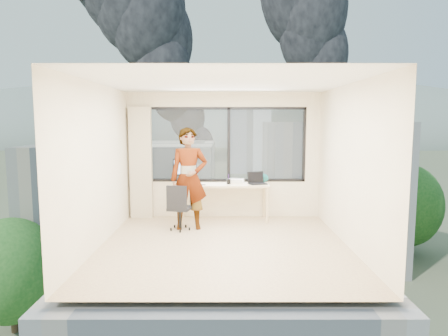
{
  "coord_description": "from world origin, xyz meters",
  "views": [
    {
      "loc": [
        -0.0,
        -6.13,
        1.99
      ],
      "look_at": [
        0.0,
        1.0,
        1.15
      ],
      "focal_mm": 31.23,
      "sensor_mm": 36.0,
      "label": 1
    }
  ],
  "objects_px": {
    "chair": "(180,207)",
    "monitor": "(185,171)",
    "person": "(189,179)",
    "laptop": "(258,179)",
    "desk": "(224,202)",
    "game_console": "(236,180)",
    "handbag": "(263,178)"
  },
  "relations": [
    {
      "from": "desk",
      "to": "game_console",
      "type": "distance_m",
      "value": 0.53
    },
    {
      "from": "chair",
      "to": "monitor",
      "type": "height_order",
      "value": "monitor"
    },
    {
      "from": "chair",
      "to": "person",
      "type": "bearing_deg",
      "value": 43.48
    },
    {
      "from": "desk",
      "to": "chair",
      "type": "height_order",
      "value": "chair"
    },
    {
      "from": "person",
      "to": "game_console",
      "type": "height_order",
      "value": "person"
    },
    {
      "from": "chair",
      "to": "person",
      "type": "xyz_separation_m",
      "value": [
        0.16,
        0.1,
        0.51
      ]
    },
    {
      "from": "desk",
      "to": "handbag",
      "type": "bearing_deg",
      "value": 12.52
    },
    {
      "from": "person",
      "to": "laptop",
      "type": "relative_size",
      "value": 5.22
    },
    {
      "from": "handbag",
      "to": "game_console",
      "type": "bearing_deg",
      "value": 169.21
    },
    {
      "from": "chair",
      "to": "monitor",
      "type": "xyz_separation_m",
      "value": [
        0.02,
        0.85,
        0.56
      ]
    },
    {
      "from": "game_console",
      "to": "handbag",
      "type": "height_order",
      "value": "handbag"
    },
    {
      "from": "person",
      "to": "laptop",
      "type": "xyz_separation_m",
      "value": [
        1.33,
        0.58,
        -0.09
      ]
    },
    {
      "from": "monitor",
      "to": "game_console",
      "type": "height_order",
      "value": "monitor"
    },
    {
      "from": "desk",
      "to": "laptop",
      "type": "height_order",
      "value": "laptop"
    },
    {
      "from": "chair",
      "to": "monitor",
      "type": "bearing_deg",
      "value": 100.88
    },
    {
      "from": "person",
      "to": "game_console",
      "type": "bearing_deg",
      "value": 34.79
    },
    {
      "from": "chair",
      "to": "laptop",
      "type": "bearing_deg",
      "value": 36.55
    },
    {
      "from": "person",
      "to": "laptop",
      "type": "distance_m",
      "value": 1.46
    },
    {
      "from": "person",
      "to": "game_console",
      "type": "xyz_separation_m",
      "value": [
        0.91,
        0.84,
        -0.16
      ]
    },
    {
      "from": "person",
      "to": "laptop",
      "type": "height_order",
      "value": "person"
    },
    {
      "from": "desk",
      "to": "chair",
      "type": "xyz_separation_m",
      "value": [
        -0.82,
        -0.73,
        0.06
      ]
    },
    {
      "from": "person",
      "to": "monitor",
      "type": "height_order",
      "value": "person"
    },
    {
      "from": "game_console",
      "to": "monitor",
      "type": "bearing_deg",
      "value": -159.92
    },
    {
      "from": "laptop",
      "to": "desk",
      "type": "bearing_deg",
      "value": 158.93
    },
    {
      "from": "desk",
      "to": "person",
      "type": "relative_size",
      "value": 0.95
    },
    {
      "from": "monitor",
      "to": "handbag",
      "type": "distance_m",
      "value": 1.61
    },
    {
      "from": "handbag",
      "to": "person",
      "type": "bearing_deg",
      "value": -158.81
    },
    {
      "from": "desk",
      "to": "game_console",
      "type": "xyz_separation_m",
      "value": [
        0.25,
        0.21,
        0.41
      ]
    },
    {
      "from": "game_console",
      "to": "laptop",
      "type": "bearing_deg",
      "value": -15.28
    },
    {
      "from": "chair",
      "to": "laptop",
      "type": "relative_size",
      "value": 2.41
    },
    {
      "from": "chair",
      "to": "handbag",
      "type": "relative_size",
      "value": 3.65
    },
    {
      "from": "monitor",
      "to": "laptop",
      "type": "height_order",
      "value": "monitor"
    }
  ]
}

